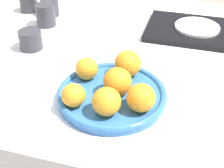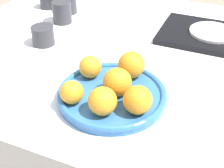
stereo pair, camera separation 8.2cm
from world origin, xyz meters
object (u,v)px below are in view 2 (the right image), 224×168
at_px(orange_2, 131,65).
at_px(serving_tray, 212,36).
at_px(orange_4, 138,100).
at_px(orange_5, 72,92).
at_px(cup_3, 68,4).
at_px(side_plate, 213,32).
at_px(cup_2, 48,0).
at_px(cup_0, 62,12).
at_px(cup_1, 43,35).
at_px(orange_0, 117,82).
at_px(orange_1, 102,101).
at_px(orange_3, 90,67).
at_px(fruit_platter, 112,95).

relative_size(orange_2, serving_tray, 0.21).
bearing_deg(orange_4, orange_5, -169.91).
relative_size(orange_4, serving_tray, 0.20).
xyz_separation_m(orange_4, cup_3, (-0.49, 0.51, -0.02)).
distance_m(orange_4, side_plate, 0.52).
bearing_deg(cup_2, cup_0, -39.52).
relative_size(side_plate, cup_1, 2.11).
bearing_deg(cup_2, cup_1, -60.69).
height_order(side_plate, cup_2, cup_2).
height_order(orange_4, cup_2, orange_4).
bearing_deg(orange_5, orange_0, 39.64).
relative_size(cup_0, cup_2, 1.13).
height_order(orange_1, side_plate, orange_1).
relative_size(side_plate, cup_3, 2.26).
xyz_separation_m(orange_1, serving_tray, (0.18, 0.55, -0.05)).
distance_m(orange_5, cup_3, 0.63).
relative_size(orange_4, side_plate, 0.44).
relative_size(orange_3, cup_1, 0.82).
relative_size(serving_tray, cup_1, 4.72).
height_order(orange_2, orange_5, orange_2).
height_order(cup_2, cup_3, cup_3).
bearing_deg(orange_5, orange_2, 59.88).
distance_m(cup_0, cup_3, 0.10).
distance_m(orange_1, cup_1, 0.45).
height_order(orange_0, cup_0, orange_0).
bearing_deg(serving_tray, orange_4, -101.93).
height_order(orange_3, side_plate, orange_3).
bearing_deg(fruit_platter, cup_1, 150.56).
distance_m(orange_1, side_plate, 0.58).
xyz_separation_m(orange_4, cup_0, (-0.46, 0.42, -0.01)).
bearing_deg(side_plate, cup_3, 179.68).
bearing_deg(orange_1, cup_0, 129.97).
xyz_separation_m(orange_4, serving_tray, (0.11, 0.51, -0.05)).
bearing_deg(cup_0, cup_2, 140.48).
distance_m(orange_0, serving_tray, 0.50).
distance_m(side_plate, cup_0, 0.58).
relative_size(orange_1, orange_5, 1.17).
distance_m(serving_tray, cup_2, 0.70).
height_order(cup_1, cup_2, cup_1).
bearing_deg(serving_tray, fruit_platter, -112.59).
bearing_deg(orange_1, cup_2, 132.33).
relative_size(orange_2, cup_1, 0.99).
distance_m(orange_2, cup_0, 0.48).
xyz_separation_m(serving_tray, cup_2, (-0.70, 0.02, 0.02)).
relative_size(orange_0, orange_4, 1.05).
height_order(serving_tray, cup_1, cup_1).
relative_size(orange_4, cup_1, 0.93).
relative_size(orange_1, orange_3, 1.12).
height_order(serving_tray, cup_3, cup_3).
xyz_separation_m(orange_4, cup_2, (-0.59, 0.53, -0.02)).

